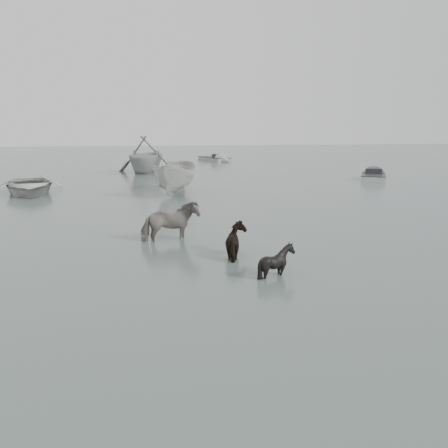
# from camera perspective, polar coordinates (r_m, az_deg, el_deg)

# --- Properties ---
(ground) EXTENTS (140.00, 140.00, 0.00)m
(ground) POSITION_cam_1_polar(r_m,az_deg,el_deg) (14.33, -3.07, -4.86)
(ground) COLOR #4D5C57
(ground) RESTS_ON ground
(pony_pinto) EXTENTS (2.12, 1.29, 1.67)m
(pony_pinto) POSITION_cam_1_polar(r_m,az_deg,el_deg) (17.27, -6.20, 0.81)
(pony_pinto) COLOR black
(pony_pinto) RESTS_ON ground
(pony_dark) EXTENTS (1.47, 1.60, 1.33)m
(pony_dark) POSITION_cam_1_polar(r_m,az_deg,el_deg) (15.25, 1.72, -1.24)
(pony_dark) COLOR black
(pony_dark) RESTS_ON ground
(pony_black) EXTENTS (1.21, 1.13, 1.13)m
(pony_black) POSITION_cam_1_polar(r_m,az_deg,el_deg) (13.42, 6.04, -3.56)
(pony_black) COLOR black
(pony_black) RESTS_ON ground
(rowboat_lead) EXTENTS (5.07, 6.22, 1.13)m
(rowboat_lead) POSITION_cam_1_polar(r_m,az_deg,el_deg) (30.64, -21.46, 4.34)
(rowboat_lead) COLOR #B5B4B0
(rowboat_lead) RESTS_ON ground
(rowboat_trail) EXTENTS (6.61, 7.10, 3.05)m
(rowboat_trail) POSITION_cam_1_polar(r_m,az_deg,el_deg) (40.49, -8.90, 7.99)
(rowboat_trail) COLOR #AEB0AD
(rowboat_trail) RESTS_ON ground
(boat_small) EXTENTS (3.31, 5.50, 1.99)m
(boat_small) POSITION_cam_1_polar(r_m,az_deg,el_deg) (28.51, -5.51, 5.48)
(boat_small) COLOR #B9B8B4
(boat_small) RESTS_ON ground
(skiff_port) EXTENTS (3.27, 4.59, 0.75)m
(skiff_port) POSITION_cam_1_polar(r_m,az_deg,el_deg) (36.67, 16.73, 5.45)
(skiff_port) COLOR #AAACA9
(skiff_port) RESTS_ON ground
(skiff_mid) EXTENTS (3.75, 5.67, 0.75)m
(skiff_mid) POSITION_cam_1_polar(r_m,az_deg,el_deg) (51.86, -1.10, 7.65)
(skiff_mid) COLOR gray
(skiff_mid) RESTS_ON ground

